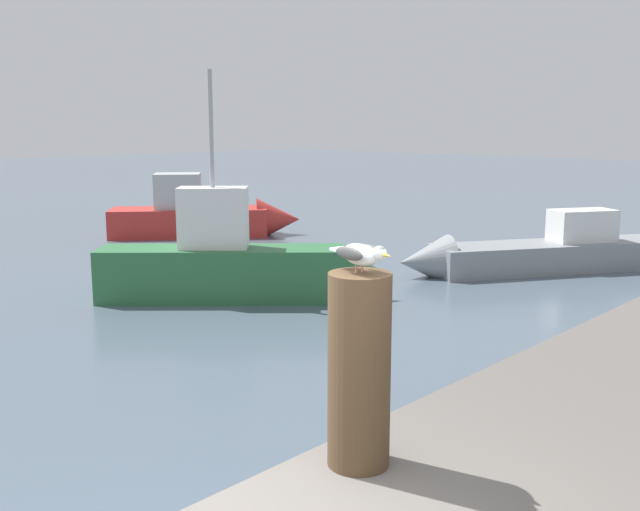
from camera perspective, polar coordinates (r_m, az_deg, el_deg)
mooring_post at (r=3.42m, az=3.09°, el=-9.00°), size 0.29×0.29×0.93m
seagull at (r=3.28m, az=3.26°, el=0.13°), size 0.18×0.39×0.14m
boat_red at (r=20.06m, az=-8.69°, el=3.03°), size 4.69×4.28×1.88m
boat_grey at (r=15.64m, az=16.03°, el=0.13°), size 5.62×4.10×1.45m
boat_green at (r=12.70m, az=-6.41°, el=-0.76°), size 4.07×4.19×3.92m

